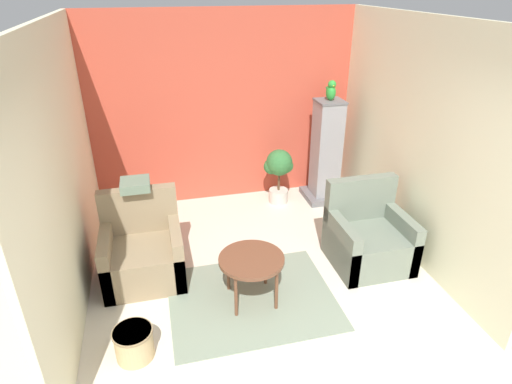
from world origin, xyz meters
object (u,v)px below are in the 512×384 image
(armchair_right, at_px, (368,239))
(wicker_basket, at_px, (134,342))
(coffee_table, at_px, (251,262))
(armchair_left, at_px, (143,253))
(parrot, at_px, (331,91))
(birdcage, at_px, (326,155))
(potted_plant, at_px, (279,169))

(armchair_right, distance_m, wicker_basket, 2.85)
(coffee_table, xyz_separation_m, armchair_right, (1.51, 0.35, -0.18))
(armchair_left, relative_size, parrot, 3.40)
(armchair_left, distance_m, birdcage, 3.09)
(parrot, bearing_deg, coffee_table, -128.64)
(armchair_right, relative_size, potted_plant, 1.16)
(armchair_left, relative_size, wicker_basket, 2.75)
(parrot, xyz_separation_m, potted_plant, (-0.73, 0.03, -1.14))
(potted_plant, bearing_deg, birdcage, -2.80)
(armchair_left, distance_m, wicker_basket, 1.21)
(parrot, xyz_separation_m, wicker_basket, (-2.86, -2.55, -1.52))
(coffee_table, distance_m, armchair_left, 1.31)
(armchair_right, height_order, parrot, parrot)
(birdcage, bearing_deg, potted_plant, 177.20)
(coffee_table, height_order, armchair_right, armchair_right)
(coffee_table, distance_m, potted_plant, 2.29)
(potted_plant, relative_size, wicker_basket, 2.37)
(birdcage, bearing_deg, armchair_right, -94.41)
(parrot, relative_size, wicker_basket, 0.81)
(coffee_table, height_order, wicker_basket, coffee_table)
(armchair_left, height_order, potted_plant, armchair_left)
(coffee_table, bearing_deg, armchair_right, 12.91)
(armchair_left, height_order, wicker_basket, armchair_left)
(wicker_basket, bearing_deg, armchair_left, 84.60)
(armchair_right, relative_size, wicker_basket, 2.75)
(armchair_right, bearing_deg, birdcage, 85.59)
(armchair_left, bearing_deg, potted_plant, 34.66)
(armchair_right, relative_size, parrot, 3.40)
(potted_plant, bearing_deg, wicker_basket, -129.47)
(wicker_basket, bearing_deg, coffee_table, 22.26)
(coffee_table, relative_size, parrot, 2.36)
(armchair_left, xyz_separation_m, wicker_basket, (-0.11, -1.19, -0.15))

